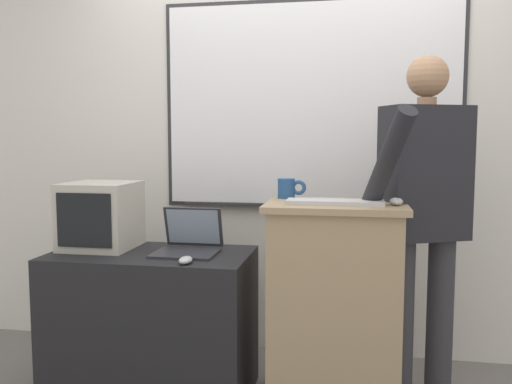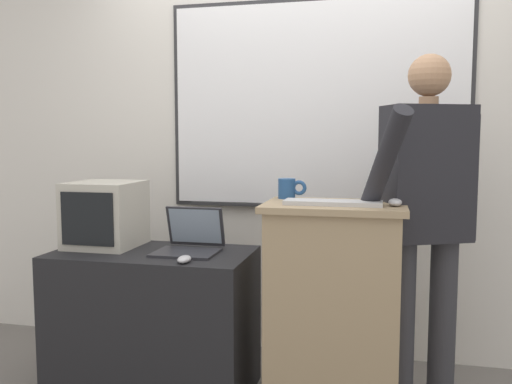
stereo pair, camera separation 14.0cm
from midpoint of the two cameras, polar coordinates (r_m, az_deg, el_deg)
name	(u,v)px [view 1 (the left image)]	position (r m, az deg, el deg)	size (l,w,h in m)	color
back_wall	(295,115)	(3.40, 2.98, 8.07)	(6.40, 0.17, 2.96)	silver
lectern_podium	(334,310)	(2.66, 6.73, -12.29)	(0.65, 0.45, 1.04)	tan
side_desk	(152,323)	(2.97, -12.24, -13.38)	(1.03, 0.56, 0.75)	black
person_presenter	(424,209)	(2.72, 15.85, -1.78)	(0.58, 0.68, 1.73)	#333338
laptop	(189,240)	(2.84, -8.46, -5.04)	(0.32, 0.31, 0.23)	#28282D
wireless_keyboard	(335,202)	(2.49, 6.73, -1.07)	(0.44, 0.14, 0.02)	silver
computer_mouse_by_laptop	(186,260)	(2.59, -8.97, -7.10)	(0.06, 0.10, 0.03)	#BCBCC1
computer_mouse_by_keyboard	(396,201)	(2.51, 13.02, -0.98)	(0.06, 0.10, 0.03)	#BCBCC1
crt_monitor	(101,215)	(3.04, -17.29, -2.35)	(0.36, 0.38, 0.35)	#BCB7A8
coffee_mug	(288,188)	(2.72, 1.91, 0.39)	(0.14, 0.09, 0.10)	#234C84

